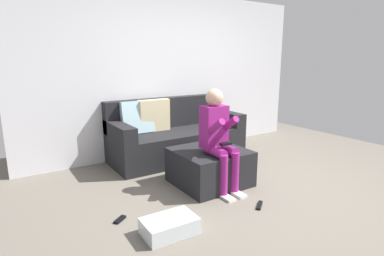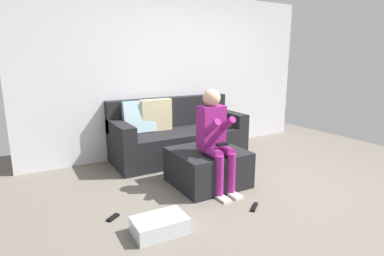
# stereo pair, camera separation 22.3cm
# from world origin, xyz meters

# --- Properties ---
(ground_plane) EXTENTS (6.48, 6.48, 0.00)m
(ground_plane) POSITION_xyz_m (0.00, 0.00, 0.00)
(ground_plane) COLOR #6B6359
(wall_back) EXTENTS (4.98, 0.10, 2.54)m
(wall_back) POSITION_xyz_m (0.00, 2.19, 1.27)
(wall_back) COLOR silver
(wall_back) RESTS_ON ground_plane
(couch_sectional) EXTENTS (2.05, 0.84, 0.93)m
(couch_sectional) POSITION_xyz_m (-0.24, 1.78, 0.34)
(couch_sectional) COLOR black
(couch_sectional) RESTS_ON ground_plane
(ottoman) EXTENTS (0.83, 0.80, 0.43)m
(ottoman) POSITION_xyz_m (-0.39, 0.64, 0.22)
(ottoman) COLOR black
(ottoman) RESTS_ON ground_plane
(person_seated) EXTENTS (0.30, 0.57, 1.19)m
(person_seated) POSITION_xyz_m (-0.41, 0.46, 0.68)
(person_seated) COLOR #8C1E72
(person_seated) RESTS_ON ground_plane
(storage_bin) EXTENTS (0.48, 0.32, 0.15)m
(storage_bin) POSITION_xyz_m (-1.37, -0.09, 0.07)
(storage_bin) COLOR silver
(storage_bin) RESTS_ON ground_plane
(remote_near_ottoman) EXTENTS (0.18, 0.15, 0.02)m
(remote_near_ottoman) POSITION_xyz_m (-0.31, -0.15, 0.01)
(remote_near_ottoman) COLOR black
(remote_near_ottoman) RESTS_ON ground_plane
(remote_by_storage_bin) EXTENTS (0.15, 0.14, 0.02)m
(remote_by_storage_bin) POSITION_xyz_m (-1.12, 0.15, 0.01)
(remote_by_storage_bin) COLOR black
(remote_by_storage_bin) RESTS_ON ground_plane
(remote_under_side_table) EXTENTS (0.15, 0.13, 0.02)m
(remote_under_side_table) POSITION_xyz_m (-1.66, 0.37, 0.01)
(remote_under_side_table) COLOR black
(remote_under_side_table) RESTS_ON ground_plane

